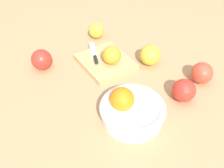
# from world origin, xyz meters

# --- Properties ---
(ground_plane) EXTENTS (2.40, 2.40, 0.00)m
(ground_plane) POSITION_xyz_m (0.00, 0.00, 0.00)
(ground_plane) COLOR tan
(bowl) EXTENTS (0.20, 0.20, 0.10)m
(bowl) POSITION_xyz_m (-0.19, 0.11, 0.04)
(bowl) COLOR white
(bowl) RESTS_ON ground_plane
(cutting_board) EXTENTS (0.23, 0.20, 0.02)m
(cutting_board) POSITION_xyz_m (0.07, -0.01, 0.01)
(cutting_board) COLOR tan
(cutting_board) RESTS_ON ground_plane
(orange_on_board) EXTENTS (0.07, 0.07, 0.07)m
(orange_on_board) POSITION_xyz_m (0.04, -0.02, 0.05)
(orange_on_board) COLOR orange
(orange_on_board) RESTS_ON cutting_board
(knife) EXTENTS (0.14, 0.09, 0.01)m
(knife) POSITION_xyz_m (0.12, 0.00, 0.02)
(knife) COLOR silver
(knife) RESTS_ON cutting_board
(apple_front_left) EXTENTS (0.08, 0.08, 0.08)m
(apple_front_left) POSITION_xyz_m (-0.23, -0.20, 0.04)
(apple_front_left) COLOR #D6422D
(apple_front_left) RESTS_ON ground_plane
(apple_back_right) EXTENTS (0.08, 0.08, 0.08)m
(apple_back_right) POSITION_xyz_m (0.21, 0.19, 0.04)
(apple_back_right) COLOR red
(apple_back_right) RESTS_ON ground_plane
(apple_front_left_2) EXTENTS (0.08, 0.08, 0.08)m
(apple_front_left_2) POSITION_xyz_m (-0.04, -0.14, 0.04)
(apple_front_left_2) COLOR gold
(apple_front_left_2) RESTS_ON ground_plane
(apple_front_left_3) EXTENTS (0.08, 0.08, 0.08)m
(apple_front_left_3) POSITION_xyz_m (-0.24, -0.08, 0.04)
(apple_front_left_3) COLOR red
(apple_front_left_3) RESTS_ON ground_plane
(apple_front_right) EXTENTS (0.07, 0.07, 0.07)m
(apple_front_right) POSITION_xyz_m (0.25, -0.11, 0.03)
(apple_front_right) COLOR gold
(apple_front_right) RESTS_ON ground_plane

